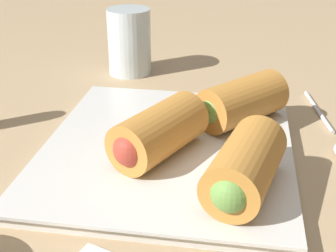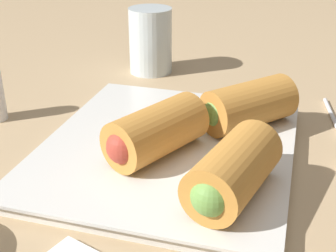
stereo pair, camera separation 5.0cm
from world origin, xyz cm
name	(u,v)px [view 2 (the right image)]	position (x,y,z in cm)	size (l,w,h in cm)	color
table_surface	(168,147)	(0.00, 0.00, 1.00)	(180.00, 140.00, 2.00)	tan
serving_plate	(168,150)	(-3.58, -1.06, 2.76)	(27.91, 24.58, 1.50)	silver
roll_front_left	(153,133)	(-6.30, -0.37, 5.96)	(11.02, 8.82, 4.91)	#C68438
roll_front_right	(245,106)	(2.44, -7.87, 5.96)	(10.66, 10.20, 4.91)	#C68438
roll_back_left	(231,173)	(-11.28, -8.60, 5.96)	(11.05, 7.22, 4.91)	#C68438
drinking_glass	(151,41)	(20.45, 8.58, 6.76)	(6.32, 6.32, 9.52)	silver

